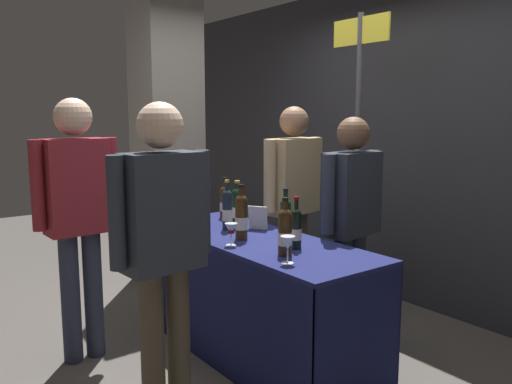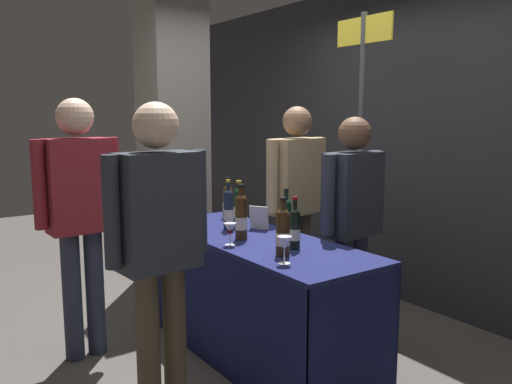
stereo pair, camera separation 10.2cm
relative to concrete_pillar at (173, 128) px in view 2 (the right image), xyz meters
The scene contains 21 objects.
ground_plane 2.33m from the concrete_pillar, ahead, with size 12.00×12.00×0.00m, color #514C47.
back_partition 2.26m from the concrete_pillar, 37.30° to the left, with size 7.59×0.12×2.70m, color #2D2D33.
concrete_pillar is the anchor object (origin of this frame).
tasting_table 2.04m from the concrete_pillar, ahead, with size 1.80×0.66×0.80m.
featured_wine_bottle 1.90m from the concrete_pillar, ahead, with size 0.07×0.07×0.31m.
display_bottle_0 1.88m from the concrete_pillar, 12.87° to the right, with size 0.08×0.08×0.35m.
display_bottle_1 1.25m from the concrete_pillar, ahead, with size 0.08×0.08×0.31m.
display_bottle_2 1.60m from the concrete_pillar, 12.16° to the right, with size 0.07×0.07×0.35m.
display_bottle_3 2.32m from the concrete_pillar, 10.83° to the right, with size 0.08×0.08×0.33m.
display_bottle_4 1.52m from the concrete_pillar, ahead, with size 0.08×0.08×0.33m.
display_bottle_5 2.23m from the concrete_pillar, ahead, with size 0.07×0.07×0.31m.
display_bottle_6 1.46m from the concrete_pillar, 20.00° to the right, with size 0.07×0.07×0.35m.
wine_glass_near_vendor 2.47m from the concrete_pillar, 12.37° to the right, with size 0.08×0.08×0.15m.
wine_glass_mid 2.01m from the concrete_pillar, 16.29° to the right, with size 0.08×0.08×0.14m.
wine_glass_near_taster 1.29m from the concrete_pillar, 22.64° to the right, with size 0.06×0.06×0.12m.
brochure_stand 1.71m from the concrete_pillar, ahead, with size 0.14×0.01×0.17m, color silver.
vendor_presenter 1.50m from the concrete_pillar, 15.03° to the left, with size 0.30×0.63×1.64m.
vendor_assistant 2.13m from the concrete_pillar, ahead, with size 0.26×0.58×1.57m.
taster_foreground_right 2.45m from the concrete_pillar, 28.05° to the right, with size 0.24×0.56×1.65m.
taster_foreground_left 1.74m from the concrete_pillar, 46.93° to the right, with size 0.23×0.55×1.69m.
booth_signpost 1.88m from the concrete_pillar, 20.79° to the left, with size 0.52×0.04×2.31m.
Camera 2 is at (2.68, -1.89, 1.59)m, focal length 36.69 mm.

